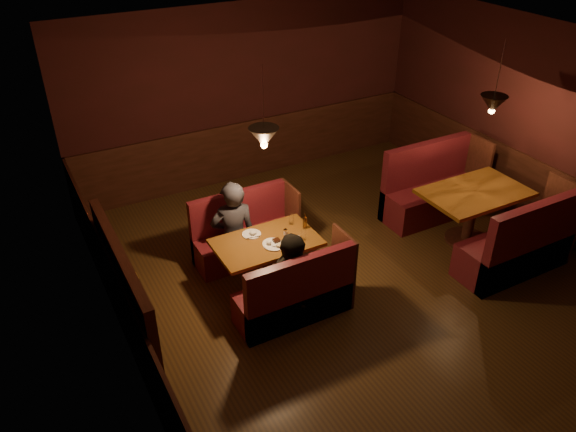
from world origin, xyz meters
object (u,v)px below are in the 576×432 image
main_table (268,251)px  second_bench_near (520,249)px  second_bench_far (431,192)px  main_bench_far (245,237)px  main_bench_near (297,298)px  diner_b (295,264)px  second_table (473,204)px  diner_a (232,215)px

main_table → second_bench_near: (2.99, -1.31, -0.16)m
second_bench_far → main_table: bearing=-172.2°
second_bench_far → main_bench_far: bearing=174.0°
main_bench_near → diner_b: diner_b is taller
main_table → main_bench_far: (0.01, 0.72, -0.22)m
second_bench_near → second_table: bearing=92.2°
main_table → second_table: 2.99m
second_table → diner_a: (-3.17, 1.01, 0.21)m
main_table → second_bench_far: (2.99, 0.41, -0.16)m
main_table → main_bench_near: 0.76m
second_table → diner_b: (-2.92, -0.18, 0.12)m
second_bench_near → main_bench_far: bearing=145.7°
main_bench_far → main_bench_near: same height
main_bench_near → second_bench_far: size_ratio=0.88×
second_table → diner_b: bearing=-176.5°
main_bench_far → diner_b: bearing=-89.0°
second_table → second_bench_near: second_bench_near is taller
main_table → second_table: (2.95, -0.45, 0.08)m
main_bench_near → second_bench_near: second_bench_near is taller
main_bench_far → main_table: bearing=-91.2°
second_bench_far → second_bench_near: bearing=-90.0°
diner_b → main_table: bearing=77.6°
second_bench_far → diner_a: bearing=177.3°
main_bench_far → second_bench_far: size_ratio=0.88×
main_bench_near → diner_a: size_ratio=0.86×
main_table → second_table: size_ratio=0.88×
main_bench_far → second_bench_far: (2.97, -0.31, 0.06)m
second_bench_near → second_bench_far: bearing=90.0°
main_table → diner_b: size_ratio=0.88×
second_table → second_bench_far: (0.03, 0.86, -0.24)m
main_table → second_table: main_table is taller
main_table → main_bench_near: main_bench_near is taller
second_bench_near → diner_b: 3.05m
main_bench_near → second_bench_far: 3.18m
second_bench_near → diner_b: diner_b is taller
second_bench_far → diner_b: 3.15m
second_table → diner_b: 2.92m
second_table → second_bench_near: bearing=-87.8°
main_bench_far → diner_a: size_ratio=0.86×
main_bench_near → second_bench_near: 3.03m
main_bench_near → second_bench_near: bearing=-11.1°
main_bench_far → diner_a: bearing=-144.4°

